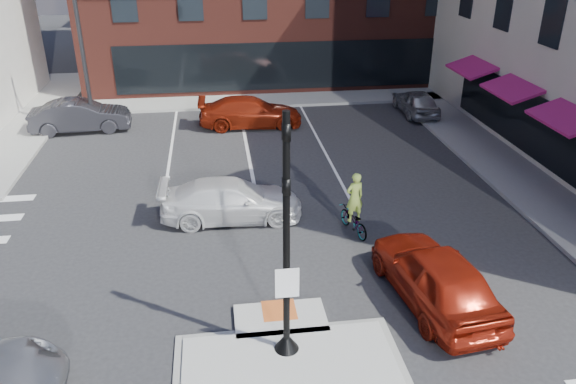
{
  "coord_description": "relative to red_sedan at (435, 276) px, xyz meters",
  "views": [
    {
      "loc": [
        -1.4,
        -10.15,
        9.4
      ],
      "look_at": [
        0.69,
        5.22,
        2.0
      ],
      "focal_mm": 35.0,
      "sensor_mm": 36.0,
      "label": 1
    }
  ],
  "objects": [
    {
      "name": "ground",
      "position": [
        -4.26,
        -1.88,
        -0.84
      ],
      "size": [
        120.0,
        120.0,
        0.0
      ],
      "primitive_type": "plane",
      "color": "#28282B",
      "rests_on": "ground"
    },
    {
      "name": "refuge_island",
      "position": [
        -4.26,
        -2.14,
        -0.79
      ],
      "size": [
        5.4,
        4.65,
        0.13
      ],
      "color": "gray",
      "rests_on": "ground"
    },
    {
      "name": "sidewalk_e",
      "position": [
        6.54,
        8.12,
        -0.77
      ],
      "size": [
        3.0,
        24.0,
        0.15
      ],
      "primitive_type": "cube",
      "color": "gray",
      "rests_on": "ground"
    },
    {
      "name": "sidewalk_n",
      "position": [
        -1.26,
        20.12,
        -0.77
      ],
      "size": [
        26.0,
        3.0,
        0.15
      ],
      "primitive_type": "cube",
      "color": "gray",
      "rests_on": "ground"
    },
    {
      "name": "signal_pole",
      "position": [
        -4.26,
        -1.49,
        1.51
      ],
      "size": [
        0.6,
        0.6,
        5.98
      ],
      "color": "black",
      "rests_on": "refuge_island"
    },
    {
      "name": "mast_arm_signal",
      "position": [
        -7.73,
        16.12,
        5.37
      ],
      "size": [
        6.1,
        2.24,
        8.0
      ],
      "color": "black",
      "rests_on": "ground"
    },
    {
      "name": "red_sedan",
      "position": [
        0.0,
        0.0,
        0.0
      ],
      "size": [
        2.6,
        5.16,
        1.68
      ],
      "primitive_type": "imported",
      "rotation": [
        0.0,
        0.0,
        3.27
      ],
      "color": "maroon",
      "rests_on": "ground"
    },
    {
      "name": "white_pickup",
      "position": [
        -5.26,
        5.62,
        -0.13
      ],
      "size": [
        4.97,
        2.12,
        1.43
      ],
      "primitive_type": "imported",
      "rotation": [
        0.0,
        0.0,
        1.55
      ],
      "color": "silver",
      "rests_on": "ground"
    },
    {
      "name": "bg_car_dark",
      "position": [
        -12.31,
        15.97,
        -0.05
      ],
      "size": [
        4.93,
        2.05,
        1.59
      ],
      "primitive_type": "imported",
      "rotation": [
        0.0,
        0.0,
        1.65
      ],
      "color": "#2B2A30",
      "rests_on": "ground"
    },
    {
      "name": "bg_car_silver",
      "position": [
        5.24,
        16.37,
        -0.16
      ],
      "size": [
        1.62,
        4.02,
        1.37
      ],
      "primitive_type": "imported",
      "rotation": [
        0.0,
        0.0,
        3.14
      ],
      "color": "#ADB0B4",
      "rests_on": "ground"
    },
    {
      "name": "bg_car_red",
      "position": [
        -3.85,
        15.57,
        -0.08
      ],
      "size": [
        5.3,
        2.3,
        1.52
      ],
      "primitive_type": "imported",
      "rotation": [
        0.0,
        0.0,
        1.54
      ],
      "color": "maroon",
      "rests_on": "ground"
    },
    {
      "name": "cyclist",
      "position": [
        -1.26,
        4.06,
        -0.11
      ],
      "size": [
        1.04,
        1.81,
        2.18
      ],
      "rotation": [
        0.0,
        0.0,
        3.41
      ],
      "color": "#3F3F44",
      "rests_on": "ground"
    }
  ]
}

